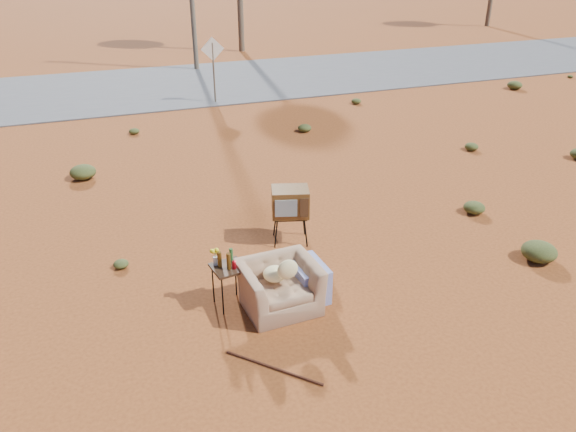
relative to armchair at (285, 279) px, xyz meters
name	(u,v)px	position (x,y,z in m)	size (l,w,h in m)	color
ground	(303,305)	(0.25, -0.11, -0.47)	(140.00, 140.00, 0.00)	#94491D
highway	(158,86)	(0.25, 14.89, -0.45)	(140.00, 7.00, 0.04)	#565659
armchair	(285,279)	(0.00, 0.00, 0.00)	(1.37, 0.92, 1.00)	#9C7455
tv_unit	(290,203)	(0.78, 1.88, 0.33)	(0.78, 0.69, 1.07)	black
side_table	(225,265)	(-0.83, 0.32, 0.24)	(0.54, 0.54, 0.97)	#392314
rusty_bar	(274,368)	(-0.64, -1.31, -0.45)	(0.04, 0.04, 1.43)	#4C2414
road_sign	(213,58)	(1.75, 11.89, 1.04)	(0.78, 0.06, 2.19)	brown
scrub_patch	(193,194)	(-0.57, 4.30, -0.33)	(17.49, 8.07, 0.33)	#444C21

